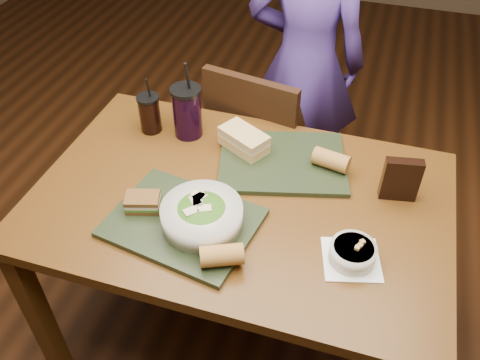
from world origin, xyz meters
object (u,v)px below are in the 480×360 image
(cup_berry, at_px, (187,111))
(dining_table, at_px, (240,216))
(tray_near, at_px, (183,223))
(baguette_far, at_px, (331,160))
(salad_bowl, at_px, (202,215))
(chair_far, at_px, (255,149))
(chip_bag, at_px, (401,180))
(cup_cola, at_px, (150,113))
(tray_far, at_px, (282,162))
(sandwich_near, at_px, (143,202))
(diner, at_px, (305,63))
(sandwich_far, at_px, (244,140))
(soup_bowl, at_px, (353,253))
(baguette_near, at_px, (222,255))

(cup_berry, bearing_deg, dining_table, -43.26)
(tray_near, bearing_deg, baguette_far, 44.97)
(salad_bowl, relative_size, baguette_far, 2.00)
(chair_far, xyz_separation_m, chip_bag, (0.57, -0.40, 0.32))
(baguette_far, xyz_separation_m, cup_cola, (-0.66, 0.03, 0.02))
(dining_table, xyz_separation_m, chip_bag, (0.47, 0.15, 0.16))
(tray_far, relative_size, salad_bowl, 1.77)
(tray_near, relative_size, sandwich_near, 3.62)
(diner, height_order, cup_cola, diner)
(chair_far, relative_size, baguette_far, 7.57)
(cup_cola, bearing_deg, baguette_far, -3.02)
(dining_table, bearing_deg, tray_near, -127.06)
(sandwich_far, distance_m, cup_cola, 0.36)
(cup_cola, bearing_deg, sandwich_near, -68.25)
(chair_far, xyz_separation_m, sandwich_near, (-0.15, -0.70, 0.29))
(sandwich_far, xyz_separation_m, cup_berry, (-0.22, 0.04, 0.04))
(salad_bowl, xyz_separation_m, cup_berry, (-0.21, 0.42, 0.04))
(diner, relative_size, cup_berry, 4.98)
(chair_far, xyz_separation_m, baguette_far, (0.35, -0.34, 0.30))
(sandwich_near, height_order, chip_bag, chip_bag)
(chair_far, distance_m, diner, 0.46)
(soup_bowl, height_order, sandwich_near, sandwich_near)
(chip_bag, bearing_deg, soup_bowl, -118.67)
(cup_berry, bearing_deg, tray_far, -10.06)
(tray_far, relative_size, baguette_far, 3.54)
(diner, distance_m, cup_cola, 0.82)
(soup_bowl, bearing_deg, chair_far, 124.20)
(cup_berry, bearing_deg, diner, 66.70)
(soup_bowl, relative_size, sandwich_near, 1.65)
(salad_bowl, xyz_separation_m, chip_bag, (0.53, 0.31, 0.02))
(diner, distance_m, soup_bowl, 1.14)
(cup_cola, bearing_deg, salad_bowl, -49.01)
(chair_far, xyz_separation_m, soup_bowl, (0.47, -0.70, 0.28))
(salad_bowl, bearing_deg, cup_cola, 130.99)
(chair_far, xyz_separation_m, tray_far, (0.19, -0.35, 0.26))
(dining_table, distance_m, baguette_far, 0.35)
(diner, distance_m, baguette_far, 0.77)
(tray_far, bearing_deg, sandwich_near, -134.92)
(baguette_far, bearing_deg, sandwich_far, 177.67)
(diner, distance_m, sandwich_near, 1.12)
(sandwich_far, relative_size, chip_bag, 1.30)
(tray_near, height_order, sandwich_far, sandwich_far)
(tray_near, relative_size, cup_berry, 1.44)
(chair_far, bearing_deg, salad_bowl, -86.81)
(sandwich_far, relative_size, cup_cola, 0.88)
(chair_far, bearing_deg, soup_bowl, -55.80)
(tray_near, xyz_separation_m, baguette_near, (0.16, -0.11, 0.04))
(chair_far, distance_m, chip_bag, 0.77)
(salad_bowl, height_order, baguette_near, salad_bowl)
(dining_table, height_order, baguette_near, baguette_near)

